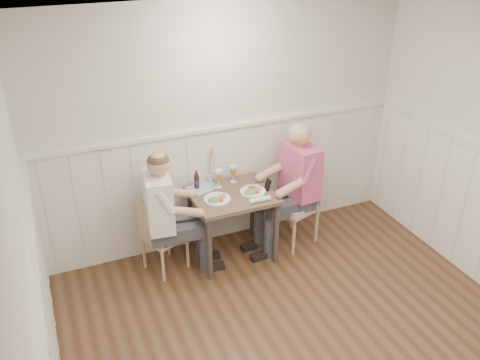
{
  "coord_description": "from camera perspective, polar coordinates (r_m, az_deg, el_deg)",
  "views": [
    {
      "loc": [
        -1.78,
        -2.33,
        3.27
      ],
      "look_at": [
        -0.1,
        1.64,
        1.0
      ],
      "focal_mm": 38.0,
      "sensor_mm": 36.0,
      "label": 1
    }
  ],
  "objects": [
    {
      "name": "plate_man",
      "position": [
        5.15,
        1.4,
        -1.2
      ],
      "size": [
        0.26,
        0.26,
        0.07
      ],
      "color": "white",
      "rests_on": "dining_table"
    },
    {
      "name": "rolled_napkin",
      "position": [
        4.99,
        2.26,
        -2.2
      ],
      "size": [
        0.22,
        0.05,
        0.05
      ],
      "color": "white",
      "rests_on": "dining_table"
    },
    {
      "name": "man_in_pink",
      "position": [
        5.46,
        6.2,
        -1.62
      ],
      "size": [
        0.69,
        0.48,
        1.43
      ],
      "color": "#3F3F47",
      "rests_on": "ground"
    },
    {
      "name": "grass_vase",
      "position": [
        5.28,
        -3.44,
        1.56
      ],
      "size": [
        0.05,
        0.05,
        0.43
      ],
      "color": "silver",
      "rests_on": "dining_table"
    },
    {
      "name": "wainscot",
      "position": [
        4.34,
        6.15,
        -8.83
      ],
      "size": [
        4.0,
        4.49,
        1.34
      ],
      "color": "beige",
      "rests_on": "ground"
    },
    {
      "name": "diner_cream",
      "position": [
        5.03,
        -8.44,
        -4.93
      ],
      "size": [
        0.67,
        0.46,
        1.37
      ],
      "color": "#3F3F47",
      "rests_on": "ground"
    },
    {
      "name": "beer_glass_a",
      "position": [
        5.31,
        -0.77,
        1.0
      ],
      "size": [
        0.08,
        0.08,
        0.19
      ],
      "color": "silver",
      "rests_on": "dining_table"
    },
    {
      "name": "beer_bottle",
      "position": [
        5.22,
        -4.89,
        -0.05
      ],
      "size": [
        0.06,
        0.06,
        0.2
      ],
      "color": "#331910",
      "rests_on": "dining_table"
    },
    {
      "name": "plate_diner",
      "position": [
        5.01,
        -2.68,
        -2.12
      ],
      "size": [
        0.27,
        0.27,
        0.07
      ],
      "color": "white",
      "rests_on": "dining_table"
    },
    {
      "name": "room_shell",
      "position": [
        3.41,
        12.36,
        -3.82
      ],
      "size": [
        4.04,
        4.54,
        2.6
      ],
      "color": "silver",
      "rests_on": "ground"
    },
    {
      "name": "chair_left",
      "position": [
        5.15,
        -8.95,
        -6.07
      ],
      "size": [
        0.48,
        0.48,
        0.79
      ],
      "color": "tan",
      "rests_on": "ground"
    },
    {
      "name": "gingham_mat",
      "position": [
        5.27,
        -4.19,
        -0.8
      ],
      "size": [
        0.35,
        0.32,
        0.01
      ],
      "color": "#5276AD",
      "rests_on": "dining_table"
    },
    {
      "name": "dining_table",
      "position": [
        5.2,
        -0.86,
        -2.55
      ],
      "size": [
        0.83,
        0.7,
        0.75
      ],
      "color": "brown",
      "rests_on": "ground"
    },
    {
      "name": "beer_glass_b",
      "position": [
        5.2,
        -2.41,
        0.46
      ],
      "size": [
        0.08,
        0.08,
        0.2
      ],
      "color": "silver",
      "rests_on": "dining_table"
    },
    {
      "name": "chair_right",
      "position": [
        5.56,
        6.48,
        -2.27
      ],
      "size": [
        0.55,
        0.55,
        0.92
      ],
      "color": "tan",
      "rests_on": "ground"
    }
  ]
}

